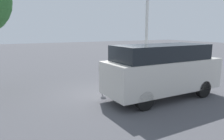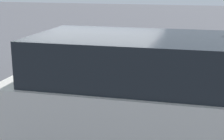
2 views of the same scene
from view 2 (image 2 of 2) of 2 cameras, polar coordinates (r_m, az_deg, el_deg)
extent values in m
plane|color=#4C4C51|center=(6.94, -3.22, -10.75)|extent=(80.00, 80.00, 0.00)
cylinder|color=gray|center=(7.33, -1.92, -5.28)|extent=(0.05, 0.05, 0.95)
cube|color=slate|center=(7.15, -1.96, -0.70)|extent=(0.21, 0.14, 0.26)
sphere|color=#14662D|center=(7.11, -1.97, 0.48)|extent=(0.11, 0.11, 0.11)
cube|color=beige|center=(4.97, 12.15, -9.14)|extent=(5.07, 1.97, 1.27)
cube|color=black|center=(4.68, 11.22, 1.59)|extent=(4.06, 1.80, 0.62)
cylinder|color=black|center=(6.19, -2.61, -10.33)|extent=(0.72, 0.24, 0.72)
camera|label=1|loc=(6.67, -94.06, -2.06)|focal=35.00mm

